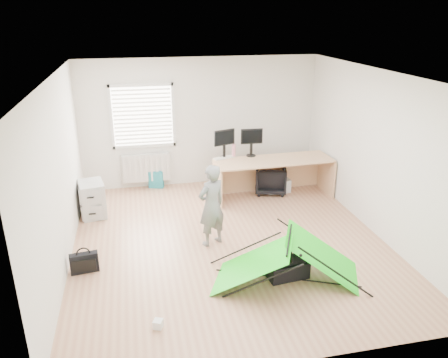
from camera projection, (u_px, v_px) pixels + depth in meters
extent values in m
plane|color=#AE7B5C|center=(229.00, 241.00, 7.21)|extent=(5.50, 5.50, 0.00)
cube|color=silver|center=(201.00, 122.00, 9.23)|extent=(5.00, 0.02, 2.70)
cube|color=silver|center=(143.00, 116.00, 8.89)|extent=(1.20, 0.06, 1.20)
cube|color=silver|center=(146.00, 168.00, 9.25)|extent=(1.00, 0.12, 0.60)
cube|color=tan|center=(273.00, 178.00, 8.80)|extent=(2.36, 0.82, 0.80)
cube|color=#AFB3B5|center=(92.00, 199.00, 8.01)|extent=(0.51, 0.63, 0.65)
cube|color=black|center=(224.00, 148.00, 8.69)|extent=(0.46, 0.23, 0.43)
cube|color=black|center=(251.00, 146.00, 8.80)|extent=(0.44, 0.11, 0.42)
cube|color=beige|center=(224.00, 158.00, 8.74)|extent=(0.46, 0.28, 0.02)
cylinder|color=#D37685|center=(234.00, 151.00, 8.77)|extent=(0.09, 0.09, 0.26)
imported|color=black|center=(270.00, 179.00, 9.06)|extent=(0.76, 0.78, 0.58)
imported|color=slate|center=(212.00, 206.00, 6.90)|extent=(0.59, 0.52, 1.36)
cube|color=silver|center=(277.00, 185.00, 9.17)|extent=(0.51, 0.37, 0.27)
cube|color=teal|center=(156.00, 179.00, 9.35)|extent=(0.34, 0.22, 0.37)
cube|color=black|center=(84.00, 263.00, 6.31)|extent=(0.41, 0.17, 0.30)
cube|color=silver|center=(158.00, 324.00, 5.22)|extent=(0.14, 0.14, 0.11)
cube|color=black|center=(288.00, 269.00, 6.19)|extent=(0.60, 0.36, 0.25)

